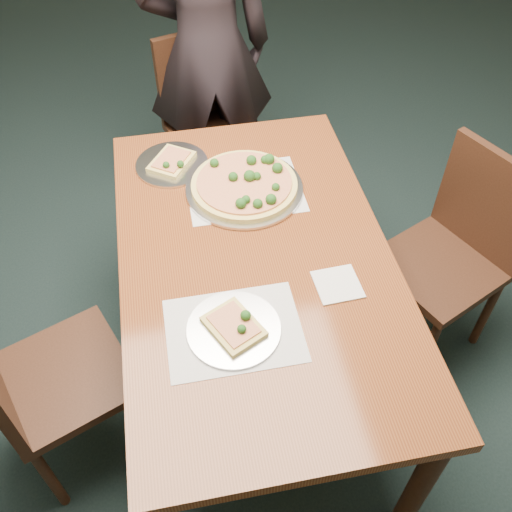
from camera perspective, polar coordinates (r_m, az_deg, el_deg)
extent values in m
plane|color=black|center=(2.55, -2.68, -9.76)|extent=(8.00, 8.00, 0.00)
cube|color=#5F2B13|center=(1.91, 0.00, -0.45)|extent=(0.90, 1.50, 0.04)
cylinder|color=black|center=(2.65, -11.22, 3.89)|extent=(0.07, 0.07, 0.70)
cylinder|color=black|center=(1.98, 16.11, -21.10)|extent=(0.07, 0.07, 0.70)
cylinder|color=black|center=(2.72, 5.36, 6.10)|extent=(0.07, 0.07, 0.70)
cube|color=black|center=(2.92, -3.92, 11.99)|extent=(0.53, 0.53, 0.04)
cylinder|color=black|center=(2.88, -5.37, 5.32)|extent=(0.04, 0.04, 0.43)
cylinder|color=black|center=(3.14, -8.14, 9.19)|extent=(0.04, 0.04, 0.43)
cylinder|color=black|center=(3.00, 0.94, 7.55)|extent=(0.04, 0.04, 0.43)
cylinder|color=black|center=(3.25, -2.20, 11.15)|extent=(0.04, 0.04, 0.43)
cube|color=black|center=(2.93, -5.86, 17.68)|extent=(0.41, 0.16, 0.44)
cube|color=black|center=(2.07, -18.63, -11.42)|extent=(0.55, 0.55, 0.04)
cylinder|color=black|center=(2.19, -10.95, -16.08)|extent=(0.04, 0.04, 0.43)
cylinder|color=black|center=(2.19, -19.93, -20.14)|extent=(0.04, 0.04, 0.43)
cylinder|color=black|center=(2.37, -14.78, -9.29)|extent=(0.04, 0.04, 0.43)
cylinder|color=black|center=(2.37, -22.85, -12.91)|extent=(0.04, 0.04, 0.43)
cube|color=black|center=(2.37, 17.78, -1.06)|extent=(0.56, 0.56, 0.04)
cylinder|color=black|center=(2.51, 10.88, -3.88)|extent=(0.04, 0.04, 0.43)
cylinder|color=black|center=(2.71, 16.44, -0.35)|extent=(0.04, 0.04, 0.43)
cylinder|color=black|center=(2.39, 16.73, -9.32)|extent=(0.04, 0.04, 0.43)
cylinder|color=black|center=(2.60, 22.09, -5.17)|extent=(0.04, 0.04, 0.43)
cube|color=black|center=(2.33, 22.21, 4.88)|extent=(0.20, 0.40, 0.44)
imported|color=black|center=(2.81, -4.90, 20.00)|extent=(0.62, 0.41, 1.70)
cube|color=white|center=(2.13, -1.17, 6.65)|extent=(0.42, 0.32, 0.00)
cube|color=white|center=(1.70, -2.23, -7.42)|extent=(0.40, 0.30, 0.00)
cylinder|color=silver|center=(2.12, -1.17, 6.80)|extent=(0.43, 0.43, 0.01)
cylinder|color=#DCBA54|center=(2.11, -1.18, 7.12)|extent=(0.39, 0.39, 0.02)
cylinder|color=#F1C37E|center=(2.10, -1.19, 7.41)|extent=(0.35, 0.35, 0.01)
sphere|color=#1B4716|center=(2.18, -0.46, 9.56)|extent=(0.04, 0.04, 0.04)
sphere|color=#1B4716|center=(2.18, 1.32, 9.66)|extent=(0.04, 0.04, 0.04)
sphere|color=#1B4716|center=(1.99, 0.17, 5.26)|extent=(0.04, 0.04, 0.04)
sphere|color=#1B4716|center=(2.01, 1.51, 5.70)|extent=(0.04, 0.04, 0.04)
sphere|color=#1B4716|center=(2.01, -1.01, 5.67)|extent=(0.03, 0.03, 0.03)
sphere|color=#1B4716|center=(2.11, 0.09, 7.99)|extent=(0.03, 0.03, 0.03)
sphere|color=#1B4716|center=(2.14, 2.16, 8.78)|extent=(0.04, 0.04, 0.04)
sphere|color=#1B4716|center=(2.10, -2.30, 7.92)|extent=(0.04, 0.04, 0.04)
sphere|color=#1B4716|center=(2.18, 0.90, 9.61)|extent=(0.03, 0.03, 0.03)
sphere|color=#1B4716|center=(2.10, -0.65, 8.01)|extent=(0.04, 0.04, 0.04)
sphere|color=#1B4716|center=(2.06, 1.99, 6.91)|extent=(0.03, 0.03, 0.03)
sphere|color=#1B4716|center=(2.17, -4.19, 9.27)|extent=(0.03, 0.03, 0.03)
sphere|color=#1B4716|center=(1.99, -1.53, 5.28)|extent=(0.04, 0.04, 0.04)
cylinder|color=silver|center=(1.70, -2.24, -7.31)|extent=(0.28, 0.28, 0.01)
cube|color=#DCBA54|center=(1.69, -2.25, -7.05)|extent=(0.19, 0.21, 0.02)
cube|color=#F1C37E|center=(1.68, -2.26, -6.84)|extent=(0.15, 0.17, 0.01)
sphere|color=#1B4716|center=(1.66, -1.44, -7.31)|extent=(0.03, 0.03, 0.03)
sphere|color=#1B4716|center=(1.68, -1.04, -5.95)|extent=(0.03, 0.03, 0.03)
cylinder|color=silver|center=(2.26, -8.41, 9.07)|extent=(0.28, 0.28, 0.01)
cube|color=#DCBA54|center=(2.25, -8.44, 9.33)|extent=(0.20, 0.21, 0.02)
cube|color=#F1C37E|center=(2.24, -8.47, 9.55)|extent=(0.16, 0.17, 0.01)
sphere|color=#1B4716|center=(2.20, -8.98, 8.99)|extent=(0.03, 0.03, 0.03)
sphere|color=#1B4716|center=(2.20, -7.57, 9.12)|extent=(0.03, 0.03, 0.03)
cube|color=white|center=(1.82, 8.15, -2.84)|extent=(0.15, 0.15, 0.01)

